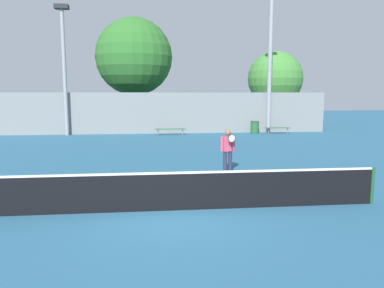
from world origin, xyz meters
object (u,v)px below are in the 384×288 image
at_px(tennis_player, 228,148).
at_px(light_pole_near_left, 64,59).
at_px(tennis_net, 169,191).
at_px(tree_green_tall, 134,57).
at_px(light_pole_far_right, 270,51).
at_px(bench_courtside_near, 278,128).
at_px(bench_courtside_far, 170,129).
at_px(tree_green_broad, 275,79).
at_px(trash_bin, 255,127).

height_order(tennis_player, light_pole_near_left, light_pole_near_left).
bearing_deg(tennis_net, light_pole_near_left, 109.42).
bearing_deg(tree_green_tall, light_pole_far_right, -23.98).
xyz_separation_m(bench_courtside_near, light_pole_far_right, (-0.60, 0.42, 5.40)).
bearing_deg(bench_courtside_far, tree_green_broad, 33.77).
xyz_separation_m(bench_courtside_near, bench_courtside_far, (-7.70, 0.00, 0.00)).
relative_size(tennis_player, trash_bin, 1.77).
xyz_separation_m(light_pole_near_left, trash_bin, (13.05, -0.48, -4.69)).
bearing_deg(tennis_net, bench_courtside_near, 62.84).
height_order(bench_courtside_near, bench_courtside_far, same).
bearing_deg(tree_green_tall, bench_courtside_near, -24.67).
distance_m(bench_courtside_near, light_pole_far_right, 5.45).
bearing_deg(tree_green_broad, light_pole_near_left, -160.73).
height_order(tennis_net, light_pole_far_right, light_pole_far_right).
height_order(bench_courtside_near, trash_bin, trash_bin).
distance_m(trash_bin, tree_green_tall, 11.07).
bearing_deg(tennis_player, trash_bin, 52.01).
relative_size(trash_bin, tree_green_broad, 0.14).
bearing_deg(bench_courtside_near, light_pole_near_left, 177.75).
bearing_deg(light_pole_far_right, tree_green_broad, 67.70).
height_order(bench_courtside_far, trash_bin, trash_bin).
height_order(tennis_player, trash_bin, tennis_player).
height_order(bench_courtside_near, tree_green_tall, tree_green_tall).
relative_size(tree_green_tall, tree_green_broad, 1.34).
height_order(trash_bin, tree_green_tall, tree_green_tall).
bearing_deg(light_pole_far_right, bench_courtside_near, -34.61).
relative_size(bench_courtside_near, trash_bin, 1.98).
bearing_deg(tennis_net, tennis_player, 61.20).
xyz_separation_m(light_pole_near_left, light_pole_far_right, (14.14, -0.16, 0.66)).
xyz_separation_m(tennis_player, tree_green_broad, (8.11, 18.90, 3.21)).
bearing_deg(tennis_player, tennis_net, -136.87).
distance_m(tennis_net, tree_green_tall, 22.20).
distance_m(tennis_player, tree_green_broad, 20.82).
distance_m(light_pole_far_right, tree_green_tall, 10.58).
bearing_deg(trash_bin, bench_courtside_far, -179.10).
distance_m(bench_courtside_far, light_pole_near_left, 8.52).
distance_m(light_pole_near_left, trash_bin, 13.88).
xyz_separation_m(tennis_player, tree_green_tall, (-4.00, 17.25, 4.80)).
height_order(bench_courtside_near, light_pole_far_right, light_pole_far_right).
distance_m(tree_green_tall, tree_green_broad, 12.33).
bearing_deg(light_pole_near_left, bench_courtside_far, -4.69).
relative_size(trash_bin, tree_green_tall, 0.10).
bearing_deg(bench_courtside_near, tree_green_tall, 155.33).
relative_size(tennis_player, bench_courtside_far, 0.74).
relative_size(tennis_player, light_pole_far_right, 0.15).
xyz_separation_m(tennis_player, trash_bin, (4.57, 12.62, -0.45)).
height_order(light_pole_near_left, trash_bin, light_pole_near_left).
bearing_deg(trash_bin, tennis_player, -109.92).
bearing_deg(light_pole_far_right, tennis_net, -114.97).
bearing_deg(light_pole_far_right, tennis_player, -113.64).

